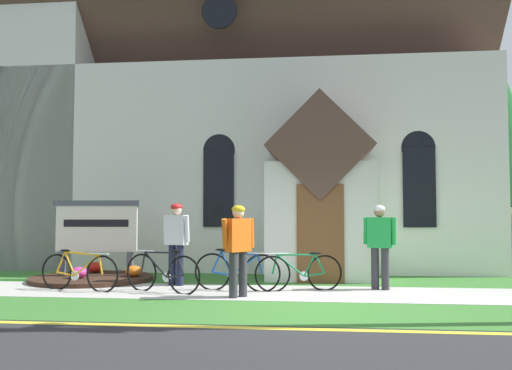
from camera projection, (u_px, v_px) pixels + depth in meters
name	position (u px, v px, depth m)	size (l,w,h in m)	color
ground	(318.00, 278.00, 12.62)	(140.00, 140.00, 0.00)	#2B2B2D
sidewalk_slab	(189.00, 291.00, 10.35)	(32.00, 2.03, 0.01)	#B7B5AD
grass_verge	(158.00, 310.00, 8.35)	(32.00, 2.00, 0.01)	#38722D
church_lawn	(210.00, 279.00, 12.40)	(24.00, 2.11, 0.01)	#38722D
curb_paint_stripe	(132.00, 325.00, 7.21)	(28.00, 0.16, 0.01)	yellow
church_building	(232.00, 108.00, 18.33)	(14.29, 11.68, 13.39)	silver
church_sign	(97.00, 228.00, 12.26)	(1.97, 0.21, 1.77)	#474C56
flower_bed	(93.00, 278.00, 12.00)	(2.65, 2.65, 0.34)	#382319
bicycle_orange	(163.00, 272.00, 10.23)	(1.61, 0.70, 0.82)	black
bicycle_silver	(236.00, 271.00, 10.46)	(1.70, 0.28, 0.82)	black
bicycle_white	(299.00, 272.00, 10.43)	(1.65, 0.54, 0.76)	black
bicycle_yellow	(79.00, 272.00, 10.45)	(1.71, 0.44, 0.80)	black
cyclist_in_blue_jersey	(176.00, 237.00, 11.24)	(0.60, 0.42, 1.68)	#191E38
cyclist_in_yellow_jersey	(238.00, 244.00, 9.63)	(0.51, 0.56, 1.62)	#2D2D33
cyclist_in_green_jersey	(380.00, 240.00, 10.61)	(0.60, 0.40, 1.64)	#2D2D33
roadside_conifer	(483.00, 108.00, 16.91)	(3.72, 3.72, 7.78)	#3D2D1E
distant_hill	(337.00, 223.00, 88.58)	(79.02, 46.33, 22.26)	#847A5B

